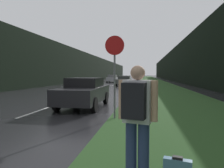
# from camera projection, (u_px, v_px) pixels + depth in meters

# --- Properties ---
(grass_verge) EXTENTS (6.00, 240.00, 0.02)m
(grass_verge) POSITION_uv_depth(u_px,v_px,m) (153.00, 83.00, 39.88)
(grass_verge) COLOR #26471E
(grass_verge) RESTS_ON ground_plane
(lane_stripe_b) EXTENTS (0.12, 3.00, 0.01)m
(lane_stripe_b) POSITION_uv_depth(u_px,v_px,m) (37.00, 111.00, 9.01)
(lane_stripe_b) COLOR silver
(lane_stripe_b) RESTS_ON ground_plane
(lane_stripe_c) EXTENTS (0.12, 3.00, 0.01)m
(lane_stripe_c) POSITION_uv_depth(u_px,v_px,m) (84.00, 95.00, 15.91)
(lane_stripe_c) COLOR silver
(lane_stripe_c) RESTS_ON ground_plane
(lane_stripe_d) EXTENTS (0.12, 3.00, 0.01)m
(lane_stripe_d) POSITION_uv_depth(u_px,v_px,m) (102.00, 89.00, 22.81)
(lane_stripe_d) COLOR silver
(lane_stripe_d) RESTS_ON ground_plane
(lane_stripe_e) EXTENTS (0.12, 3.00, 0.01)m
(lane_stripe_e) POSITION_uv_depth(u_px,v_px,m) (112.00, 85.00, 29.71)
(lane_stripe_e) COLOR silver
(lane_stripe_e) RESTS_ON ground_plane
(lane_stripe_f) EXTENTS (0.12, 3.00, 0.01)m
(lane_stripe_f) POSITION_uv_depth(u_px,v_px,m) (118.00, 83.00, 36.61)
(lane_stripe_f) COLOR silver
(lane_stripe_f) RESTS_ON ground_plane
(treeline_far_side) EXTENTS (2.00, 140.00, 6.64)m
(treeline_far_side) POSITION_uv_depth(u_px,v_px,m) (90.00, 68.00, 52.16)
(treeline_far_side) COLOR black
(treeline_far_side) RESTS_ON ground_plane
(treeline_near_side) EXTENTS (2.00, 140.00, 7.86)m
(treeline_near_side) POSITION_uv_depth(u_px,v_px,m) (177.00, 65.00, 48.56)
(treeline_near_side) COLOR black
(treeline_near_side) RESTS_ON ground_plane
(stop_sign) EXTENTS (0.72, 0.07, 3.10)m
(stop_sign) POSITION_uv_depth(u_px,v_px,m) (115.00, 68.00, 7.41)
(stop_sign) COLOR slate
(stop_sign) RESTS_ON ground_plane
(hitchhiker_with_backpack) EXTENTS (0.62, 0.49, 1.81)m
(hitchhiker_with_backpack) POSITION_uv_depth(u_px,v_px,m) (137.00, 115.00, 3.09)
(hitchhiker_with_backpack) COLOR navy
(hitchhiker_with_backpack) RESTS_ON ground_plane
(car_passing_near) EXTENTS (1.96, 4.22, 1.49)m
(car_passing_near) POSITION_uv_depth(u_px,v_px,m) (84.00, 92.00, 10.21)
(car_passing_near) COLOR black
(car_passing_near) RESTS_ON ground_plane
(car_passing_far) EXTENTS (2.04, 4.26, 1.41)m
(car_passing_far) POSITION_uv_depth(u_px,v_px,m) (124.00, 81.00, 29.61)
(car_passing_far) COLOR #4C514C
(car_passing_far) RESTS_ON ground_plane
(car_oncoming) EXTENTS (1.99, 4.76, 1.55)m
(car_oncoming) POSITION_uv_depth(u_px,v_px,m) (113.00, 79.00, 40.90)
(car_oncoming) COLOR #9E9EA3
(car_oncoming) RESTS_ON ground_plane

